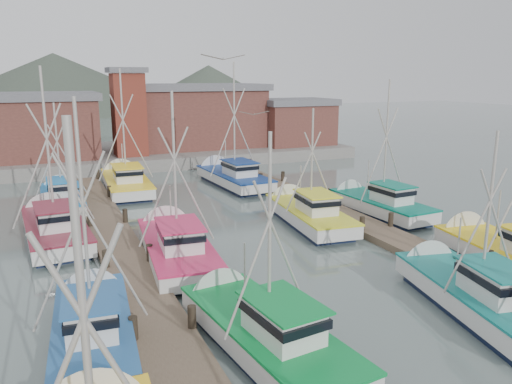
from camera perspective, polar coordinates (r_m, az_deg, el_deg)
name	(u,v)px	position (r m, az deg, el deg)	size (l,w,h in m)	color
ground	(314,288)	(22.03, 6.60, -10.80)	(260.00, 260.00, 0.00)	#51615D
dock_left	(132,275)	(23.31, -13.94, -9.17)	(2.30, 46.00, 1.50)	#4E3D30
dock_right	(387,236)	(28.83, 14.70, -4.88)	(2.30, 46.00, 1.50)	#4E3D30
quay	(144,154)	(55.93, -12.73, 4.23)	(44.00, 16.00, 1.20)	gray
shed_left	(30,125)	(52.55, -24.43, 6.95)	(12.72, 8.48, 6.20)	brown
shed_center	(195,115)	(56.89, -6.94, 8.74)	(14.84, 9.54, 6.90)	brown
shed_right	(295,121)	(58.36, 4.46, 8.06)	(8.48, 6.36, 5.20)	brown
lookout_tower	(129,111)	(51.13, -14.36, 8.93)	(3.60, 3.60, 8.50)	maroon
distant_hills	(26,113)	(140.24, -24.78, 8.25)	(175.00, 140.00, 42.00)	#424D40
boat_4	(258,329)	(17.24, 0.28, -15.35)	(3.61, 8.83, 8.01)	#0F1933
boat_5	(469,291)	(21.58, 23.15, -10.39)	(4.30, 8.95, 7.74)	#0F1933
boat_6	(93,325)	(18.33, -18.16, -14.21)	(3.58, 8.12, 8.92)	#0F1933
boat_7	(510,254)	(26.59, 27.00, -6.37)	(4.21, 9.67, 10.27)	#0F1933
boat_8	(175,245)	(25.28, -9.22, -6.04)	(3.74, 9.56, 9.07)	#0F1933
boat_9	(306,212)	(31.01, 5.73, -2.35)	(3.66, 9.17, 7.86)	#0F1933
boat_10	(54,226)	(30.20, -22.08, -3.66)	(4.20, 9.73, 10.28)	#0F1933
boat_11	(376,204)	(33.93, 13.53, -1.29)	(3.76, 8.55, 9.40)	#0F1933
boat_12	(125,182)	(41.20, -14.70, 1.16)	(4.19, 10.06, 10.40)	#0F1933
boat_13	(231,176)	(41.95, -2.88, 1.78)	(4.36, 10.09, 10.92)	#0F1933
boat_14	(62,198)	(37.05, -21.31, -0.64)	(3.30, 8.64, 7.93)	#0F1933
gull_near	(223,58)	(17.42, -3.77, 15.05)	(1.55, 0.64, 0.24)	gray
gull_far	(255,113)	(24.81, -0.17, 8.96)	(1.55, 0.66, 0.24)	gray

